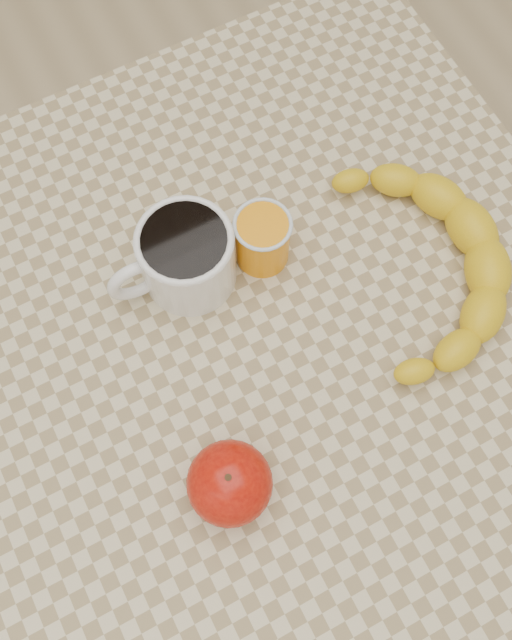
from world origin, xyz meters
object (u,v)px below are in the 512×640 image
coffee_mug (184,257)px  apple (230,483)px  orange_juice_glass (262,239)px  banana (425,266)px  table (256,350)px

coffee_mug → apple: coffee_mug is taller
coffee_mug → orange_juice_glass: size_ratio=1.95×
coffee_mug → apple: (-0.07, -0.24, -0.01)m
coffee_mug → orange_juice_glass: (0.09, -0.02, -0.01)m
banana → orange_juice_glass: bearing=168.0°
apple → banana: (0.30, 0.11, -0.01)m
coffee_mug → orange_juice_glass: 0.09m
table → coffee_mug: bearing=113.5°
banana → table: bearing=-165.4°
orange_juice_glass → apple: bearing=-124.8°
coffee_mug → orange_juice_glass: bearing=-10.5°
coffee_mug → apple: size_ratio=1.36×
apple → banana: apple is taller
table → apple: (-0.11, -0.15, 0.13)m
orange_juice_glass → table: bearing=-122.3°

